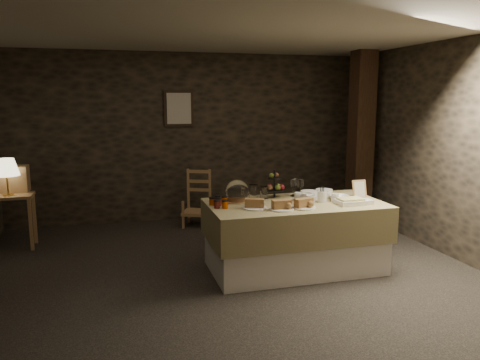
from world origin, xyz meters
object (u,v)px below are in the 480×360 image
object	(u,v)px
buffet_table	(295,231)
timber_column	(361,139)
console_table	(6,205)
table_lamp	(6,168)
chair	(196,201)
wine_rack	(11,179)
fruit_stand	(275,186)

from	to	relation	value
buffet_table	timber_column	distance (m)	2.51
console_table	table_lamp	size ratio (longest dim) A/B	1.51
chair	timber_column	world-z (taller)	timber_column
console_table	chair	size ratio (longest dim) A/B	1.07
wine_rack	timber_column	bearing A→B (deg)	-2.37
wine_rack	chair	bearing A→B (deg)	6.62
wine_rack	timber_column	world-z (taller)	timber_column
wine_rack	chair	distance (m)	2.54
fruit_stand	table_lamp	bearing A→B (deg)	157.69
wine_rack	console_table	bearing A→B (deg)	-105.52
fruit_stand	timber_column	bearing A→B (deg)	35.26
timber_column	chair	bearing A→B (deg)	168.71
fruit_stand	buffet_table	bearing A→B (deg)	-70.01
console_table	table_lamp	bearing A→B (deg)	-45.00
buffet_table	console_table	distance (m)	3.66
timber_column	buffet_table	bearing A→B (deg)	-136.38
console_table	fruit_stand	world-z (taller)	fruit_stand
chair	table_lamp	bearing A→B (deg)	-144.08
table_lamp	chair	world-z (taller)	table_lamp
wine_rack	fruit_stand	xyz separation A→B (m)	(3.09, -1.50, 0.02)
console_table	wine_rack	world-z (taller)	wine_rack
timber_column	table_lamp	bearing A→B (deg)	-179.69
buffet_table	wine_rack	distance (m)	3.72
buffet_table	wine_rack	xyz separation A→B (m)	(-3.21, 1.83, 0.43)
table_lamp	wine_rack	bearing A→B (deg)	90.00
table_lamp	fruit_stand	distance (m)	3.34
chair	fruit_stand	xyz separation A→B (m)	(0.62, -1.78, 0.52)
buffet_table	table_lamp	world-z (taller)	table_lamp
console_table	timber_column	xyz separation A→B (m)	(4.97, -0.02, 0.73)
timber_column	fruit_stand	world-z (taller)	timber_column
chair	fruit_stand	distance (m)	1.96
table_lamp	chair	distance (m)	2.61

